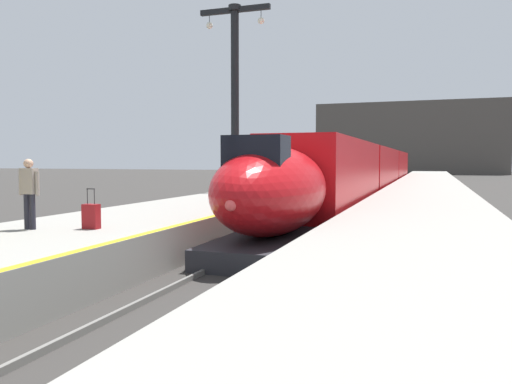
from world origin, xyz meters
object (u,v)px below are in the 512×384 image
Objects in this scene: station_column_far at (235,81)px; passenger_near_edge at (29,188)px; highspeed_train_main at (370,170)px; rolling_suitcase at (91,216)px.

station_column_far is 17.10m from passenger_near_edge.
passenger_near_edge is at bearing -99.43° from highspeed_train_main.
highspeed_train_main is at bearing 83.05° from rolling_suitcase.
highspeed_train_main is 5.66× the size of station_column_far.
rolling_suitcase is at bearing 22.53° from passenger_near_edge.
passenger_near_edge is at bearing -157.47° from rolling_suitcase.
passenger_near_edge is 1.60m from rolling_suitcase.
rolling_suitcase is at bearing -81.07° from station_column_far.
highspeed_train_main is 57.69× the size of rolling_suitcase.
highspeed_train_main is at bearing 64.44° from station_column_far.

